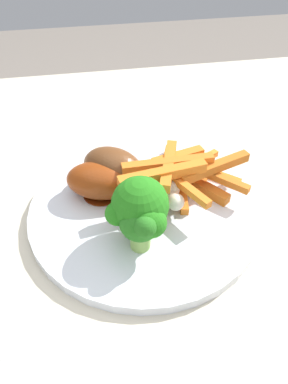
# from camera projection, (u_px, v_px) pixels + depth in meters

# --- Properties ---
(dining_table) EXTENTS (1.19, 0.79, 0.74)m
(dining_table) POSITION_uv_depth(u_px,v_px,m) (166.00, 263.00, 0.50)
(dining_table) COLOR beige
(dining_table) RESTS_ON ground_plane
(dinner_plate) EXTENTS (0.26, 0.26, 0.01)m
(dinner_plate) POSITION_uv_depth(u_px,v_px,m) (144.00, 209.00, 0.42)
(dinner_plate) COLOR silver
(dinner_plate) RESTS_ON dining_table
(broccoli_floret_front) EXTENTS (0.06, 0.06, 0.07)m
(broccoli_floret_front) POSITION_uv_depth(u_px,v_px,m) (140.00, 209.00, 0.35)
(broccoli_floret_front) COLOR #78B056
(broccoli_floret_front) RESTS_ON dinner_plate
(broccoli_floret_middle) EXTENTS (0.04, 0.05, 0.06)m
(broccoli_floret_middle) POSITION_uv_depth(u_px,v_px,m) (140.00, 222.00, 0.35)
(broccoli_floret_middle) COLOR #91BD5A
(broccoli_floret_middle) RESTS_ON dinner_plate
(carrot_fries_pile) EXTENTS (0.16, 0.14, 0.05)m
(carrot_fries_pile) POSITION_uv_depth(u_px,v_px,m) (182.00, 174.00, 0.42)
(carrot_fries_pile) COLOR orange
(carrot_fries_pile) RESTS_ON dinner_plate
(chicken_drumstick_near) EXTENTS (0.11, 0.11, 0.04)m
(chicken_drumstick_near) POSITION_uv_depth(u_px,v_px,m) (123.00, 175.00, 0.42)
(chicken_drumstick_near) COLOR #5B2209
(chicken_drumstick_near) RESTS_ON dinner_plate
(chicken_drumstick_far) EXTENTS (0.12, 0.10, 0.05)m
(chicken_drumstick_far) POSITION_uv_depth(u_px,v_px,m) (117.00, 170.00, 0.43)
(chicken_drumstick_far) COLOR #4B2411
(chicken_drumstick_far) RESTS_ON dinner_plate
(chicken_drumstick_extra) EXTENTS (0.13, 0.07, 0.04)m
(chicken_drumstick_extra) POSITION_uv_depth(u_px,v_px,m) (105.00, 181.00, 0.42)
(chicken_drumstick_extra) COLOR #622109
(chicken_drumstick_extra) RESTS_ON dinner_plate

